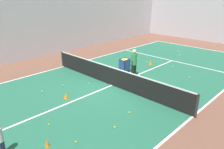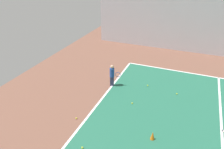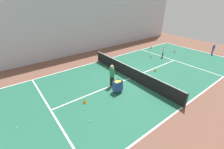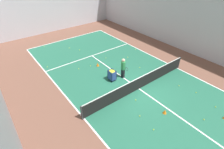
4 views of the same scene
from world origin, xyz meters
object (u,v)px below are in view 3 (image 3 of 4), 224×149
(ball_cart, at_px, (118,84))
(training_cone_1, at_px, (85,101))
(player_near_baseline, at_px, (213,48))
(tennis_net, at_px, (130,72))
(coach_at_net, at_px, (112,74))
(child_midcourt, at_px, (163,51))
(training_cone_0, at_px, (151,47))

(ball_cart, distance_m, training_cone_1, 2.50)
(player_near_baseline, bearing_deg, training_cone_1, -14.54)
(tennis_net, height_order, ball_cart, tennis_net)
(player_near_baseline, bearing_deg, coach_at_net, -17.83)
(child_midcourt, distance_m, training_cone_1, 11.02)
(tennis_net, height_order, coach_at_net, coach_at_net)
(player_near_baseline, bearing_deg, child_midcourt, -39.79)
(tennis_net, relative_size, player_near_baseline, 7.99)
(child_midcourt, height_order, training_cone_1, child_midcourt)
(player_near_baseline, height_order, child_midcourt, player_near_baseline)
(tennis_net, xyz_separation_m, training_cone_0, (4.15, -7.71, -0.37))
(training_cone_1, bearing_deg, ball_cart, -96.79)
(child_midcourt, xyz_separation_m, ball_cart, (-2.28, 8.39, -0.05))
(ball_cart, bearing_deg, tennis_net, -66.35)
(player_near_baseline, relative_size, training_cone_0, 3.46)
(training_cone_0, distance_m, training_cone_1, 13.12)
(ball_cart, xyz_separation_m, training_cone_1, (0.29, 2.44, -0.46))
(child_midcourt, relative_size, ball_cart, 1.30)
(tennis_net, distance_m, child_midcourt, 6.46)
(ball_cart, relative_size, training_cone_1, 2.72)
(ball_cart, bearing_deg, training_cone_1, 83.21)
(training_cone_0, bearing_deg, coach_at_net, 113.41)
(tennis_net, xyz_separation_m, player_near_baseline, (-1.60, -11.74, 0.14))
(player_near_baseline, distance_m, ball_cart, 13.83)
(tennis_net, height_order, child_midcourt, child_midcourt)
(player_near_baseline, relative_size, coach_at_net, 0.71)
(player_near_baseline, height_order, training_cone_1, player_near_baseline)
(coach_at_net, relative_size, ball_cart, 1.89)
(tennis_net, xyz_separation_m, child_midcourt, (1.37, -6.31, 0.12))
(player_near_baseline, distance_m, training_cone_0, 7.04)
(coach_at_net, xyz_separation_m, training_cone_1, (-0.63, 2.66, -0.80))
(ball_cart, xyz_separation_m, training_cone_0, (5.06, -9.79, -0.45))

